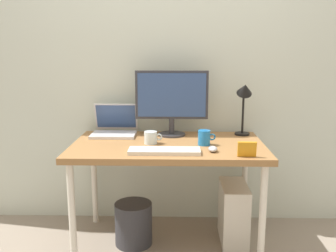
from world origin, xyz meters
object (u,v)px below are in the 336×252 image
object	(u,v)px
laptop	(115,127)
desk	(168,153)
coffee_mug	(204,138)
glass_cup	(151,138)
computer_tower	(233,213)
wastebasket	(134,224)
desk_lamp	(244,97)
keyboard	(164,151)
mouse	(213,149)
photo_frame	(247,149)
monitor	(172,99)

from	to	relation	value
laptop	desk	bearing A→B (deg)	-33.40
laptop	coffee_mug	distance (m)	0.71
glass_cup	computer_tower	xyz separation A→B (m)	(0.58, 0.05, -0.56)
desk	wastebasket	size ratio (longest dim) A/B	4.29
desk_lamp	laptop	bearing A→B (deg)	178.75
keyboard	coffee_mug	size ratio (longest dim) A/B	3.77
desk	glass_cup	xyz separation A→B (m)	(-0.11, -0.01, 0.11)
keyboard	glass_cup	bearing A→B (deg)	113.37
coffee_mug	wastebasket	distance (m)	0.79
desk_lamp	wastebasket	size ratio (longest dim) A/B	1.36
coffee_mug	glass_cup	bearing A→B (deg)	175.92
wastebasket	mouse	bearing A→B (deg)	-18.81
mouse	wastebasket	distance (m)	0.81
coffee_mug	photo_frame	distance (m)	0.36
mouse	desk	bearing A→B (deg)	144.86
monitor	computer_tower	xyz separation A→B (m)	(0.44, -0.20, -0.79)
monitor	desk_lamp	bearing A→B (deg)	0.05
laptop	mouse	world-z (taller)	laptop
coffee_mug	glass_cup	xyz separation A→B (m)	(-0.36, 0.03, -0.01)
mouse	computer_tower	xyz separation A→B (m)	(0.18, 0.24, -0.53)
desk	desk_lamp	xyz separation A→B (m)	(0.54, 0.25, 0.35)
glass_cup	computer_tower	distance (m)	0.81
keyboard	glass_cup	world-z (taller)	glass_cup
desk	photo_frame	xyz separation A→B (m)	(0.47, -0.32, 0.11)
keyboard	computer_tower	bearing A→B (deg)	30.16
keyboard	desk_lamp	bearing A→B (deg)	40.78
keyboard	glass_cup	distance (m)	0.25
monitor	coffee_mug	world-z (taller)	monitor
desk	mouse	xyz separation A→B (m)	(0.28, -0.20, 0.08)
coffee_mug	computer_tower	size ratio (longest dim) A/B	0.28
photo_frame	computer_tower	xyz separation A→B (m)	(-0.01, 0.36, -0.56)
desk_lamp	computer_tower	bearing A→B (deg)	-111.39
laptop	mouse	distance (m)	0.83
keyboard	computer_tower	distance (m)	0.77
monitor	desk_lamp	xyz separation A→B (m)	(0.52, 0.00, 0.02)
desk	laptop	bearing A→B (deg)	146.60
coffee_mug	wastebasket	world-z (taller)	coffee_mug
laptop	desk_lamp	distance (m)	0.98
desk	monitor	xyz separation A→B (m)	(0.02, 0.25, 0.33)
desk	mouse	size ratio (longest dim) A/B	14.31
keyboard	wastebasket	size ratio (longest dim) A/B	1.47
monitor	wastebasket	bearing A→B (deg)	-134.63
glass_cup	desk_lamp	bearing A→B (deg)	21.24
photo_frame	keyboard	bearing A→B (deg)	171.01
desk	keyboard	world-z (taller)	keyboard
desk	coffee_mug	xyz separation A→B (m)	(0.24, -0.04, 0.11)
laptop	coffee_mug	bearing A→B (deg)	-25.07
laptop	coffee_mug	size ratio (longest dim) A/B	2.74
mouse	photo_frame	xyz separation A→B (m)	(0.19, -0.12, 0.03)
laptop	keyboard	bearing A→B (deg)	-52.44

